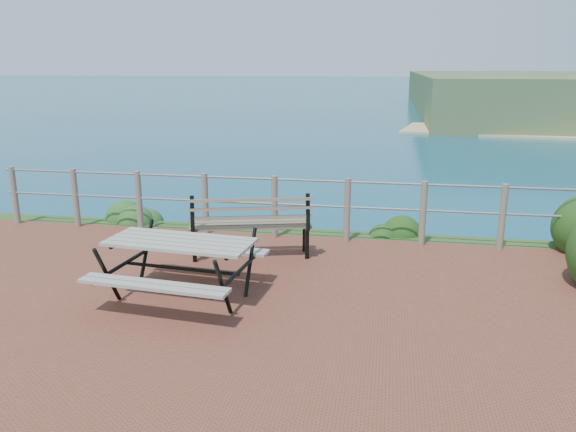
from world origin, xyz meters
name	(u,v)px	position (x,y,z in m)	size (l,w,h in m)	color
ground	(210,332)	(0.00, 0.00, 0.00)	(10.00, 7.00, 0.12)	brown
ocean	(388,73)	(0.00, 200.00, 0.00)	(1200.00, 1200.00, 0.00)	#146C7A
safety_railing	(275,204)	(0.00, 3.35, 0.57)	(9.40, 0.10, 1.00)	#6B5B4C
picnic_table	(181,263)	(-0.59, 0.76, 0.46)	(1.75, 1.47, 0.72)	gray
park_bench	(250,215)	(-0.15, 2.37, 0.64)	(1.77, 0.86, 0.97)	brown
shrub_lip_west	(132,223)	(-2.67, 3.80, 0.00)	(0.81, 0.81, 0.57)	#1B481E
shrub_lip_east	(391,233)	(1.84, 4.00, 0.00)	(0.69, 0.69, 0.40)	#1C3B12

